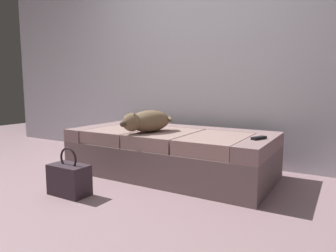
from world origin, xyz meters
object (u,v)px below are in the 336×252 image
object	(u,v)px
couch	(171,152)
tv_remote	(259,138)
handbag	(69,179)
dog_tan	(147,121)

from	to	relation	value
couch	tv_remote	distance (m)	0.88
couch	handbag	distance (m)	0.99
couch	handbag	xyz separation A→B (m)	(-0.39, -0.91, -0.08)
tv_remote	couch	bearing A→B (deg)	-161.42
couch	tv_remote	xyz separation A→B (m)	(0.85, -0.06, 0.22)
dog_tan	tv_remote	xyz separation A→B (m)	(0.99, 0.13, -0.09)
couch	handbag	size ratio (longest dim) A/B	5.05
handbag	couch	bearing A→B (deg)	67.00
handbag	tv_remote	bearing A→B (deg)	34.51
dog_tan	handbag	distance (m)	0.86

